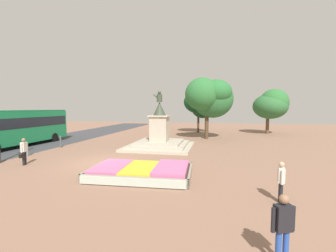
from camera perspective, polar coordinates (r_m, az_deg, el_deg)
name	(u,v)px	position (r m, az deg, el deg)	size (l,w,h in m)	color
ground_plane	(104,163)	(15.14, -15.89, -8.97)	(79.74, 79.74, 0.00)	#8C6651
flower_planter	(142,172)	(11.79, -6.68, -11.41)	(5.30, 3.49, 0.60)	#38281C
statue_monument	(160,138)	(19.84, -2.16, -3.01)	(5.69, 5.69, 4.98)	#B2A893
city_bus	(15,126)	(24.28, -34.32, 0.00)	(2.53, 10.85, 3.29)	#197A47
pedestrian_with_handbag	(24,150)	(16.39, -32.78, -5.15)	(0.30, 0.72, 1.67)	black
pedestrian_near_planter	(281,179)	(9.51, 26.78, -11.98)	(0.27, 0.57, 1.54)	black
pedestrian_crossing_plaza	(283,225)	(5.96, 27.16, -21.48)	(0.54, 0.34, 1.64)	#264CA5
kerb_bollard_mid_b	(27,149)	(19.29, -32.16, -4.93)	(0.15, 0.15, 1.05)	slate
kerb_bollard_north	(60,141)	(22.04, -25.64, -3.54)	(0.16, 0.16, 1.06)	#4C5156
park_tree_far_left	(272,105)	(33.05, 24.84, 4.90)	(4.46, 4.87, 6.01)	brown
park_tree_behind_statue	(200,104)	(32.33, 8.20, 5.49)	(4.35, 4.41, 5.96)	#4C3823
park_tree_far_right	(210,96)	(25.57, 10.68, 7.42)	(5.27, 5.09, 6.80)	#4C3823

